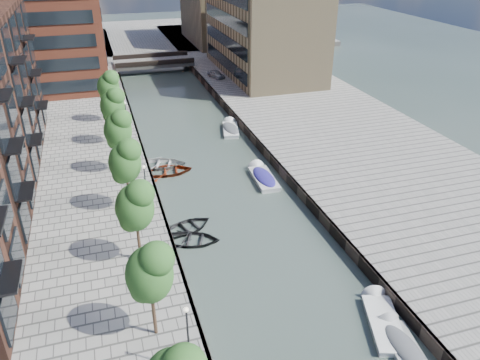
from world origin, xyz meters
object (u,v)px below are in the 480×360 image
tree_2 (134,205)px  tree_5 (112,104)px  tree_1 (149,271)px  sloop_3 (161,167)px  bridge (153,62)px  tree_3 (125,160)px  motorboat_1 (402,345)px  sloop_1 (192,242)px  sloop_2 (168,173)px  sloop_4 (188,229)px  tree_6 (108,86)px  motorboat_3 (262,177)px  motorboat_4 (230,129)px  car (216,74)px  tree_4 (118,128)px  motorboat_2 (381,318)px

tree_2 → tree_5: 21.00m
tree_1 → sloop_3: tree_1 is taller
bridge → tree_3: size_ratio=2.18×
tree_1 → motorboat_1: 14.72m
tree_1 → motorboat_1: size_ratio=1.28×
sloop_1 → sloop_3: (-0.23, 13.69, 0.00)m
sloop_2 → sloop_4: size_ratio=1.14×
bridge → sloop_2: (-4.26, -39.72, -1.39)m
tree_6 → sloop_4: 24.84m
tree_3 → sloop_1: (4.00, -4.71, -5.31)m
motorboat_3 → motorboat_4: motorboat_3 is taller
tree_6 → sloop_1: bearing=-81.2°
tree_1 → car: 52.46m
tree_3 → sloop_1: tree_3 is taller
sloop_3 → motorboat_3: bearing=-107.8°
sloop_4 → tree_2: bearing=115.1°
tree_2 → car: (16.59, 42.63, -3.72)m
tree_5 → tree_6: bearing=90.0°
tree_4 → tree_5: (0.00, 7.00, 0.00)m
bridge → sloop_3: bearing=-97.1°
sloop_4 → car: size_ratio=1.20×
tree_1 → sloop_2: bearing=78.7°
tree_5 → sloop_3: (3.76, -5.03, -5.31)m
tree_1 → motorboat_3: (12.60, 17.44, -5.10)m
motorboat_1 → motorboat_2: (0.12, 2.30, -0.08)m
motorboat_1 → sloop_2: bearing=109.1°
tree_4 → motorboat_1: bearing=-62.6°
tree_5 → motorboat_2: 33.20m
tree_2 → motorboat_3: tree_2 is taller
bridge → tree_2: bearing=-98.9°
tree_5 → sloop_4: tree_5 is taller
sloop_2 → motorboat_1: size_ratio=1.01×
bridge → motorboat_1: bearing=-86.0°
tree_6 → sloop_2: bearing=-72.8°
sloop_1 → motorboat_2: size_ratio=0.81×
tree_2 → sloop_2: tree_2 is taller
motorboat_2 → motorboat_4: motorboat_2 is taller
motorboat_3 → car: (3.99, 32.18, 1.38)m
sloop_4 → motorboat_4: bearing=-45.3°
sloop_4 → bridge: bearing=-25.0°
bridge → motorboat_3: (4.10, -43.56, -1.18)m
bridge → tree_3: bearing=-100.3°
bridge → tree_5: size_ratio=2.18×
tree_2 → tree_4: size_ratio=1.00×
bridge → tree_4: size_ratio=2.18×
motorboat_1 → motorboat_2: size_ratio=0.88×
tree_3 → motorboat_2: (13.23, -16.00, -5.21)m
sloop_1 → sloop_2: bearing=20.2°
sloop_4 → car: 40.56m
tree_3 → tree_4: bearing=90.0°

